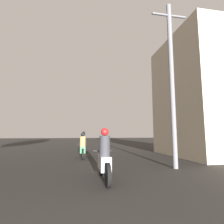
% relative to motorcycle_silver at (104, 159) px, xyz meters
% --- Properties ---
extents(motorcycle_silver, '(0.60, 2.03, 1.57)m').
position_rel_motorcycle_silver_xyz_m(motorcycle_silver, '(0.00, 0.00, 0.00)').
color(motorcycle_silver, black).
rests_on(motorcycle_silver, ground_plane).
extents(motorcycle_green, '(0.60, 1.99, 1.47)m').
position_rel_motorcycle_silver_xyz_m(motorcycle_green, '(-0.56, 5.06, -0.03)').
color(motorcycle_green, black).
rests_on(motorcycle_green, ground_plane).
extents(motorcycle_blue, '(0.60, 2.00, 1.57)m').
position_rel_motorcycle_silver_xyz_m(motorcycle_blue, '(-0.44, 8.65, 0.00)').
color(motorcycle_blue, black).
rests_on(motorcycle_blue, ground_plane).
extents(building_right_near, '(5.11, 5.75, 7.66)m').
position_rel_motorcycle_silver_xyz_m(building_right_near, '(7.45, 4.65, 3.21)').
color(building_right_near, beige).
rests_on(building_right_near, ground_plane).
extents(utility_pole_near, '(1.60, 0.20, 7.15)m').
position_rel_motorcycle_silver_xyz_m(utility_pole_near, '(3.07, 1.29, 3.11)').
color(utility_pole_near, slate).
rests_on(utility_pole_near, ground_plane).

